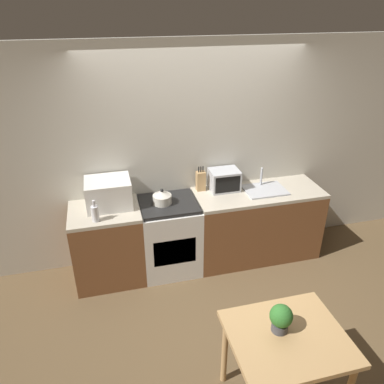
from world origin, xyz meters
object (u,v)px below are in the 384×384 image
microwave (108,193)px  toaster_oven (224,180)px  kettle (162,197)px  bottle (95,213)px  dining_table (286,346)px  stove_range (170,236)px

microwave → toaster_oven: microwave is taller
kettle → microwave: size_ratio=0.43×
microwave → toaster_oven: bearing=2.7°
microwave → bottle: microwave is taller
bottle → toaster_oven: size_ratio=0.69×
kettle → dining_table: kettle is taller
stove_range → microwave: bearing=172.0°
kettle → dining_table: bearing=-73.5°
bottle → toaster_oven: (1.51, 0.35, 0.03)m
bottle → dining_table: (1.30, -1.73, -0.34)m
stove_range → microwave: size_ratio=1.86×
microwave → bottle: (-0.16, -0.29, -0.06)m
microwave → dining_table: size_ratio=0.57×
kettle → dining_table: size_ratio=0.25×
toaster_oven → dining_table: 2.13m
microwave → stove_range: bearing=-8.0°
toaster_oven → dining_table: toaster_oven is taller
toaster_oven → kettle: bearing=-168.8°
dining_table → toaster_oven: bearing=84.4°
dining_table → kettle: bearing=106.5°
toaster_oven → stove_range: bearing=-167.7°
bottle → dining_table: 2.19m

